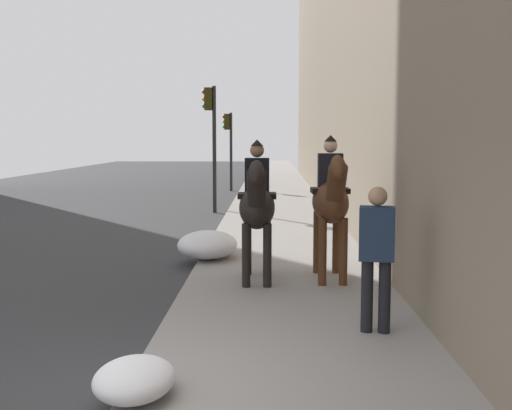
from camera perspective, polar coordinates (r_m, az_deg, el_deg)
sidewalk_slab at (r=5.74m, az=4.13°, el=-17.76°), size 120.00×3.21×0.12m
mounted_horse_near at (r=9.95m, az=0.09°, el=0.02°), size 2.15×0.61×2.23m
mounted_horse_far at (r=10.14m, az=6.68°, el=0.45°), size 2.15×0.61×2.30m
pedestrian_greeting at (r=7.49m, az=10.69°, el=-3.90°), size 0.33×0.44×1.70m
traffic_light_near_curb at (r=20.28m, az=-3.98°, el=6.80°), size 0.20×0.44×3.99m
traffic_light_far_curb at (r=28.69m, az=-2.43°, el=5.95°), size 0.20×0.44×3.49m
snow_pile_near at (r=5.87m, az=-10.78°, el=-14.98°), size 0.92×0.71×0.32m
snow_pile_far at (r=12.10m, az=-4.35°, el=-3.53°), size 1.46×1.12×0.51m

